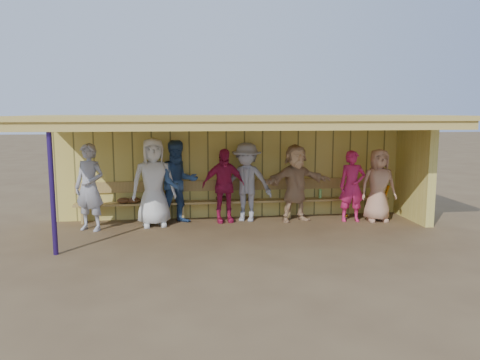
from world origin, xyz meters
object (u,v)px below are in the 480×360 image
at_px(bench, 236,197).
at_px(player_a, 90,187).
at_px(player_e, 247,182).
at_px(player_h, 378,185).
at_px(player_c, 178,182).
at_px(player_d, 224,186).
at_px(player_f, 296,183).
at_px(player_g, 352,186).
at_px(player_b, 154,182).

bearing_deg(bench, player_a, -166.74).
bearing_deg(player_e, player_h, 10.60).
height_order(player_c, player_h, player_c).
xyz_separation_m(player_d, player_f, (1.70, -0.10, 0.05)).
xyz_separation_m(player_f, player_g, (1.31, -0.20, -0.07)).
xyz_separation_m(player_c, player_e, (1.60, 0.05, -0.04)).
bearing_deg(player_h, player_b, -179.93).
xyz_separation_m(player_b, player_h, (5.22, -0.20, -0.14)).
bearing_deg(player_g, bench, 172.60).
distance_m(player_b, player_c, 0.58).
distance_m(player_a, player_d, 2.98).
relative_size(player_c, player_d, 1.12).
xyz_separation_m(player_d, player_e, (0.55, 0.05, 0.06)).
bearing_deg(player_f, player_c, 162.86).
height_order(player_a, player_f, player_a).
relative_size(player_f, player_h, 1.06).
relative_size(player_e, bench, 0.24).
relative_size(player_a, player_c, 0.99).
xyz_separation_m(player_b, player_c, (0.55, 0.17, -0.03)).
xyz_separation_m(player_d, player_g, (3.01, -0.30, -0.03)).
relative_size(player_d, bench, 0.23).
bearing_deg(player_f, player_b, 166.17).
bearing_deg(player_d, player_a, -179.82).
relative_size(player_d, player_e, 0.93).
distance_m(player_b, player_h, 5.23).
bearing_deg(bench, player_e, -54.97).
distance_m(player_c, bench, 1.49).
relative_size(player_e, player_f, 1.02).
height_order(player_g, bench, player_g).
distance_m(player_d, player_f, 1.70).
bearing_deg(player_c, player_h, -23.92).
bearing_deg(player_c, player_d, -19.17).
height_order(player_d, bench, player_d).
bearing_deg(player_b, player_h, -11.26).
xyz_separation_m(player_e, player_f, (1.15, -0.15, -0.02)).
bearing_deg(player_g, player_b, -175.15).
bearing_deg(player_a, player_h, 25.12).
bearing_deg(player_b, player_a, -178.86).
height_order(player_f, bench, player_f).
height_order(player_a, player_b, player_b).
height_order(player_b, player_c, player_b).
xyz_separation_m(player_a, player_f, (4.65, 0.32, -0.04)).
xyz_separation_m(player_b, bench, (1.93, 0.53, -0.47)).
bearing_deg(player_d, player_g, -13.67).
xyz_separation_m(player_f, bench, (-1.36, 0.46, -0.38)).
xyz_separation_m(player_b, player_d, (1.60, 0.18, -0.14)).
bearing_deg(player_f, bench, 146.34).
distance_m(player_a, player_h, 6.57).
relative_size(player_h, bench, 0.23).
distance_m(player_c, player_e, 1.60).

